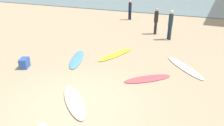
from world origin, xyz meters
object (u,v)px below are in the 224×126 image
surfboard_2 (148,79)px  surfboard_3 (184,67)px  surfboard_1 (74,101)px  beachgoer_near (130,9)px  beachgoer_mid (170,23)px  beachgoer_far (156,20)px  surfboard_5 (77,59)px  beach_cooler (24,63)px  surfboard_0 (116,54)px

surfboard_2 → surfboard_3: size_ratio=0.78×
surfboard_1 → surfboard_3: bearing=8.9°
beachgoer_near → beachgoer_mid: size_ratio=0.93×
surfboard_3 → beachgoer_mid: size_ratio=1.40×
surfboard_2 → surfboard_3: 2.14m
surfboard_1 → beachgoer_far: (0.48, 9.40, 0.95)m
surfboard_5 → beachgoer_far: size_ratio=1.34×
surfboard_5 → beach_cooler: beach_cooler is taller
surfboard_0 → surfboard_2: 2.96m
surfboard_0 → beach_cooler: (-3.17, -3.13, 0.18)m
beachgoer_mid → beachgoer_far: size_ratio=1.05×
surfboard_0 → surfboard_1: size_ratio=1.20×
beachgoer_near → beach_cooler: bearing=-62.8°
surfboard_3 → beachgoer_far: bearing=-104.3°
surfboard_0 → beachgoer_far: size_ratio=1.44×
surfboard_1 → beachgoer_mid: size_ratio=1.15×
beachgoer_near → surfboard_2: bearing=-35.4°
surfboard_5 → surfboard_1: bearing=-80.9°
surfboard_5 → beachgoer_near: bearing=72.0°
surfboard_1 → beachgoer_near: (-2.76, 13.18, 0.93)m
surfboard_3 → beach_cooler: beach_cooler is taller
beachgoer_far → surfboard_2: bearing=-15.1°
beachgoer_mid → beach_cooler: (-5.20, -7.03, -0.83)m
beachgoer_near → beachgoer_far: beachgoer_far is taller
beachgoer_mid → surfboard_0: bearing=-67.3°
surfboard_0 → beachgoer_far: bearing=97.5°
surfboard_2 → surfboard_1: bearing=-75.8°
surfboard_0 → beachgoer_mid: bearing=80.6°
surfboard_1 → surfboard_5: bearing=75.6°
surfboard_5 → beach_cooler: size_ratio=4.56×
surfboard_5 → surfboard_0: bearing=19.4°
surfboard_1 → surfboard_5: 3.72m
surfboard_5 → surfboard_3: bearing=-9.3°
beachgoer_far → surfboard_5: bearing=-47.4°
beachgoer_near → beachgoer_mid: bearing=-16.0°
surfboard_2 → beachgoer_far: size_ratio=1.13×
surfboard_5 → beachgoer_mid: 6.45m
surfboard_0 → beachgoer_far: beachgoer_far is taller
surfboard_2 → beach_cooler: size_ratio=3.85×
beachgoer_mid → surfboard_5: bearing=-73.8°
surfboard_1 → beachgoer_near: 13.49m
surfboard_1 → beachgoer_mid: 8.66m
surfboard_2 → beachgoer_near: size_ratio=1.16×
beachgoer_near → beachgoer_mid: beachgoer_mid is taller
surfboard_2 → beachgoer_far: bearing=150.2°
beachgoer_near → beachgoer_far: (3.24, -3.78, 0.03)m
beachgoer_far → beach_cooler: 9.00m
surfboard_1 → beachgoer_far: 9.46m
surfboard_2 → surfboard_5: (-3.76, 0.57, 0.01)m
surfboard_5 → beachgoer_far: (2.43, 6.24, 0.96)m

